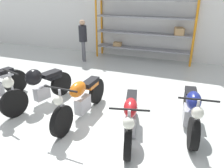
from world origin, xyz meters
TOP-DOWN VIEW (x-y plane):
  - ground_plane at (0.00, 0.00)m, footprint 30.00×30.00m
  - back_wall at (0.00, 5.31)m, footprint 30.00×0.08m
  - shelving_rack at (-0.31, 4.95)m, footprint 4.04×0.63m
  - motorcycle_black at (-1.81, -0.00)m, footprint 0.75×2.04m
  - motorcycle_orange at (-0.54, -0.12)m, footprint 0.73×2.19m
  - motorcycle_red at (0.68, -0.34)m, footprint 0.79×1.95m
  - motorcycle_blue at (1.79, 0.32)m, footprint 0.68×1.96m
  - person_browsing at (-2.63, 3.87)m, footprint 0.45×0.45m

SIDE VIEW (x-z plane):
  - ground_plane at x=0.00m, z-range 0.00..0.00m
  - motorcycle_red at x=0.68m, z-range -0.06..0.88m
  - motorcycle_blue at x=1.79m, z-range -0.06..0.93m
  - motorcycle_orange at x=-0.54m, z-range -0.04..0.98m
  - motorcycle_black at x=-1.81m, z-range -0.02..1.08m
  - person_browsing at x=-2.63m, z-range 0.15..1.81m
  - shelving_rack at x=-0.31m, z-range 0.01..2.82m
  - back_wall at x=0.00m, z-range 0.00..3.60m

